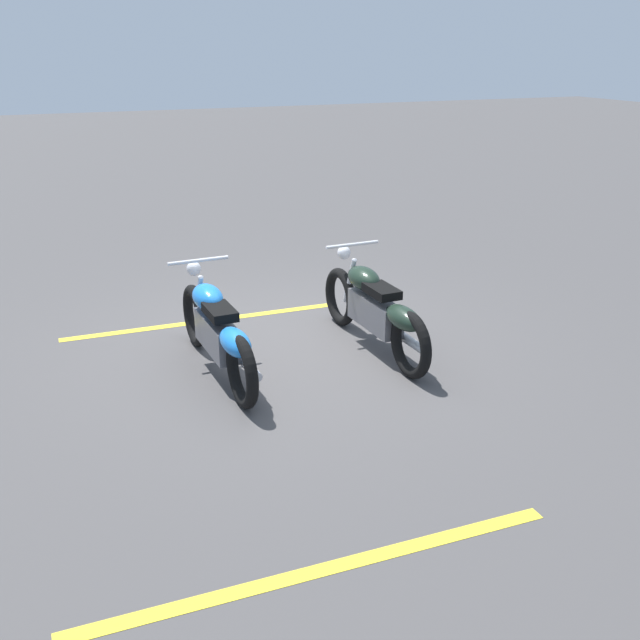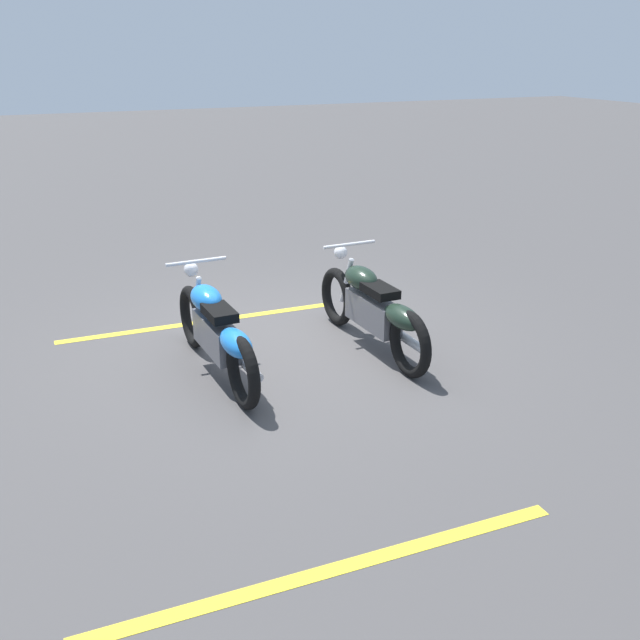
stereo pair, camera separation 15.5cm
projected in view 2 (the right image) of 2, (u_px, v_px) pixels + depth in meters
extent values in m
plane|color=#474444|center=(280.00, 344.00, 7.91)|extent=(60.00, 60.00, 0.00)
torus|color=black|center=(192.00, 317.00, 7.74)|extent=(0.67, 0.13, 0.67)
torus|color=black|center=(243.00, 373.00, 6.43)|extent=(0.67, 0.13, 0.67)
cube|color=#59595E|center=(217.00, 336.00, 7.01)|extent=(0.85, 0.25, 0.32)
ellipsoid|color=blue|center=(206.00, 298.00, 7.13)|extent=(0.53, 0.30, 0.24)
ellipsoid|color=blue|center=(236.00, 343.00, 6.48)|extent=(0.57, 0.26, 0.22)
cube|color=black|center=(219.00, 313.00, 6.80)|extent=(0.45, 0.25, 0.09)
cylinder|color=silver|center=(197.00, 300.00, 7.46)|extent=(0.27, 0.06, 0.56)
cylinder|color=silver|center=(196.00, 261.00, 7.26)|extent=(0.06, 0.62, 0.04)
sphere|color=silver|center=(191.00, 270.00, 7.48)|extent=(0.15, 0.15, 0.15)
cylinder|color=silver|center=(245.00, 364.00, 6.79)|extent=(0.70, 0.11, 0.09)
torus|color=black|center=(337.00, 297.00, 8.35)|extent=(0.67, 0.13, 0.67)
torus|color=black|center=(410.00, 344.00, 7.04)|extent=(0.67, 0.13, 0.67)
cube|color=#59595E|center=(373.00, 312.00, 7.62)|extent=(0.85, 0.25, 0.32)
ellipsoid|color=black|center=(361.00, 278.00, 7.75)|extent=(0.53, 0.30, 0.24)
ellipsoid|color=black|center=(402.00, 317.00, 7.09)|extent=(0.57, 0.26, 0.22)
cube|color=black|center=(380.00, 291.00, 7.42)|extent=(0.45, 0.25, 0.09)
cylinder|color=silver|center=(347.00, 281.00, 8.07)|extent=(0.27, 0.06, 0.56)
cylinder|color=silver|center=(349.00, 244.00, 7.87)|extent=(0.05, 0.62, 0.04)
sphere|color=silver|center=(341.00, 252.00, 8.09)|extent=(0.15, 0.15, 0.15)
cylinder|color=silver|center=(404.00, 337.00, 7.40)|extent=(0.70, 0.11, 0.09)
cube|color=yellow|center=(199.00, 323.00, 8.51)|extent=(0.19, 3.20, 0.01)
cube|color=yellow|center=(335.00, 569.00, 4.52)|extent=(0.19, 3.20, 0.01)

